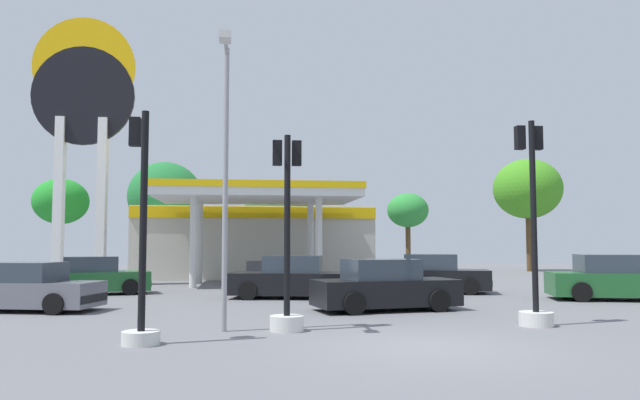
{
  "coord_description": "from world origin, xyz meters",
  "views": [
    {
      "loc": [
        -3.41,
        -11.21,
        1.93
      ],
      "look_at": [
        -0.1,
        15.51,
        3.85
      ],
      "focal_mm": 34.2,
      "sensor_mm": 36.0,
      "label": 1
    }
  ],
  "objects_px": {
    "car_4": "(94,277)",
    "car_5": "(385,287)",
    "tree_3": "(408,211)",
    "car_3": "(614,279)",
    "car_2": "(433,275)",
    "tree_1": "(165,197)",
    "car_0": "(29,289)",
    "car_1": "(290,279)",
    "traffic_signal_1": "(287,265)",
    "tree_2": "(277,212)",
    "corner_streetlamp": "(225,156)",
    "traffic_signal_0": "(534,259)",
    "tree_4": "(528,189)",
    "tree_0": "(61,202)",
    "traffic_signal_2": "(141,271)",
    "station_pole_sign": "(83,112)"
  },
  "relations": [
    {
      "from": "station_pole_sign",
      "to": "tree_4",
      "type": "relative_size",
      "value": 1.59
    },
    {
      "from": "car_0",
      "to": "traffic_signal_0",
      "type": "relative_size",
      "value": 0.86
    },
    {
      "from": "car_0",
      "to": "tree_4",
      "type": "xyz_separation_m",
      "value": [
        25.67,
        21.77,
        5.08
      ]
    },
    {
      "from": "car_1",
      "to": "tree_4",
      "type": "height_order",
      "value": "tree_4"
    },
    {
      "from": "traffic_signal_1",
      "to": "tree_3",
      "type": "distance_m",
      "value": 29.26
    },
    {
      "from": "tree_0",
      "to": "tree_1",
      "type": "height_order",
      "value": "tree_1"
    },
    {
      "from": "car_5",
      "to": "traffic_signal_2",
      "type": "distance_m",
      "value": 8.01
    },
    {
      "from": "car_5",
      "to": "corner_streetlamp",
      "type": "relative_size",
      "value": 0.69
    },
    {
      "from": "tree_1",
      "to": "tree_3",
      "type": "relative_size",
      "value": 1.31
    },
    {
      "from": "car_0",
      "to": "tree_2",
      "type": "distance_m",
      "value": 24.54
    },
    {
      "from": "tree_4",
      "to": "car_0",
      "type": "bearing_deg",
      "value": -139.7
    },
    {
      "from": "car_5",
      "to": "tree_2",
      "type": "height_order",
      "value": "tree_2"
    },
    {
      "from": "car_1",
      "to": "corner_streetlamp",
      "type": "bearing_deg",
      "value": -103.99
    },
    {
      "from": "car_3",
      "to": "car_0",
      "type": "bearing_deg",
      "value": -176.56
    },
    {
      "from": "car_4",
      "to": "car_3",
      "type": "bearing_deg",
      "value": -13.85
    },
    {
      "from": "car_3",
      "to": "tree_4",
      "type": "relative_size",
      "value": 0.59
    },
    {
      "from": "car_4",
      "to": "car_5",
      "type": "xyz_separation_m",
      "value": [
        9.69,
        -6.66,
        0.02
      ]
    },
    {
      "from": "car_5",
      "to": "tree_3",
      "type": "xyz_separation_m",
      "value": [
        7.14,
        23.53,
        3.5
      ]
    },
    {
      "from": "car_2",
      "to": "tree_2",
      "type": "relative_size",
      "value": 0.73
    },
    {
      "from": "station_pole_sign",
      "to": "car_2",
      "type": "bearing_deg",
      "value": -21.16
    },
    {
      "from": "corner_streetlamp",
      "to": "tree_3",
      "type": "bearing_deg",
      "value": 67.06
    },
    {
      "from": "tree_0",
      "to": "tree_2",
      "type": "xyz_separation_m",
      "value": [
        13.42,
        2.24,
        -0.44
      ]
    },
    {
      "from": "car_2",
      "to": "tree_0",
      "type": "distance_m",
      "value": 24.68
    },
    {
      "from": "traffic_signal_0",
      "to": "traffic_signal_2",
      "type": "relative_size",
      "value": 1.08
    },
    {
      "from": "traffic_signal_1",
      "to": "tree_3",
      "type": "relative_size",
      "value": 0.81
    },
    {
      "from": "car_5",
      "to": "tree_3",
      "type": "height_order",
      "value": "tree_3"
    },
    {
      "from": "traffic_signal_2",
      "to": "tree_2",
      "type": "bearing_deg",
      "value": 81.9
    },
    {
      "from": "station_pole_sign",
      "to": "tree_0",
      "type": "relative_size",
      "value": 2.11
    },
    {
      "from": "car_2",
      "to": "tree_1",
      "type": "height_order",
      "value": "tree_1"
    },
    {
      "from": "car_4",
      "to": "car_5",
      "type": "bearing_deg",
      "value": -34.49
    },
    {
      "from": "tree_4",
      "to": "car_1",
      "type": "bearing_deg",
      "value": -134.09
    },
    {
      "from": "tree_1",
      "to": "tree_3",
      "type": "bearing_deg",
      "value": 5.27
    },
    {
      "from": "car_3",
      "to": "car_5",
      "type": "height_order",
      "value": "car_3"
    },
    {
      "from": "traffic_signal_1",
      "to": "tree_2",
      "type": "bearing_deg",
      "value": 87.45
    },
    {
      "from": "station_pole_sign",
      "to": "car_1",
      "type": "height_order",
      "value": "station_pole_sign"
    },
    {
      "from": "tree_1",
      "to": "tree_3",
      "type": "height_order",
      "value": "tree_1"
    },
    {
      "from": "traffic_signal_0",
      "to": "tree_4",
      "type": "distance_m",
      "value": 29.68
    },
    {
      "from": "car_1",
      "to": "car_5",
      "type": "bearing_deg",
      "value": -60.22
    },
    {
      "from": "traffic_signal_0",
      "to": "tree_4",
      "type": "relative_size",
      "value": 0.62
    },
    {
      "from": "tree_0",
      "to": "corner_streetlamp",
      "type": "height_order",
      "value": "corner_streetlamp"
    },
    {
      "from": "tree_0",
      "to": "tree_3",
      "type": "xyz_separation_m",
      "value": [
        22.42,
        1.88,
        -0.32
      ]
    },
    {
      "from": "car_1",
      "to": "car_5",
      "type": "relative_size",
      "value": 1.02
    },
    {
      "from": "car_2",
      "to": "tree_3",
      "type": "xyz_separation_m",
      "value": [
        3.84,
        17.66,
        3.48
      ]
    },
    {
      "from": "car_3",
      "to": "tree_0",
      "type": "bearing_deg",
      "value": 140.7
    },
    {
      "from": "car_5",
      "to": "corner_streetlamp",
      "type": "distance_m",
      "value": 6.74
    },
    {
      "from": "tree_2",
      "to": "corner_streetlamp",
      "type": "height_order",
      "value": "corner_streetlamp"
    },
    {
      "from": "car_4",
      "to": "traffic_signal_1",
      "type": "bearing_deg",
      "value": -57.62
    },
    {
      "from": "car_5",
      "to": "car_1",
      "type": "bearing_deg",
      "value": 119.78
    },
    {
      "from": "car_0",
      "to": "tree_4",
      "type": "height_order",
      "value": "tree_4"
    },
    {
      "from": "tree_2",
      "to": "corner_streetlamp",
      "type": "bearing_deg",
      "value": -95.36
    }
  ]
}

